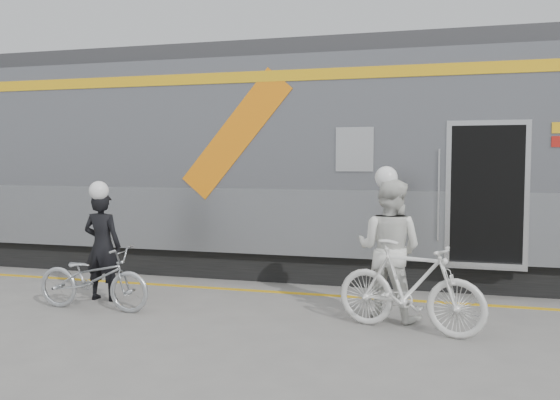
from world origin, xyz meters
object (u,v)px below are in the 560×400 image
(bicycle_right, at_px, (410,287))
(bicycle_left, at_px, (93,278))
(man, at_px, (102,246))
(woman, at_px, (389,249))

(bicycle_right, bearing_deg, bicycle_left, 107.54)
(man, xyz_separation_m, bicycle_right, (4.50, -0.44, -0.25))
(bicycle_right, bearing_deg, man, 100.49)
(man, distance_m, woman, 4.20)
(woman, bearing_deg, bicycle_right, 134.75)
(bicycle_left, xyz_separation_m, bicycle_right, (4.30, 0.11, 0.11))
(bicycle_left, bearing_deg, bicycle_right, -88.44)
(bicycle_left, height_order, woman, woman)
(man, height_order, woman, woman)
(woman, bearing_deg, man, 17.57)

